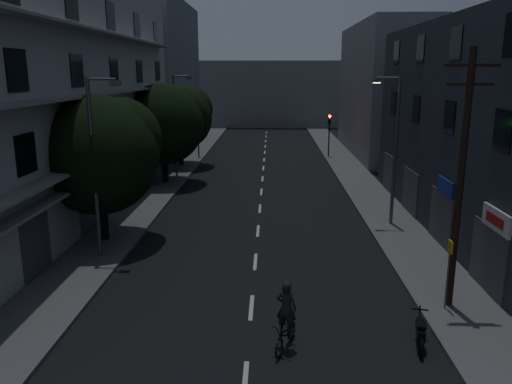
# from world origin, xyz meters

# --- Properties ---
(ground) EXTENTS (160.00, 160.00, 0.00)m
(ground) POSITION_xyz_m (0.00, 25.00, 0.00)
(ground) COLOR black
(ground) RESTS_ON ground
(sidewalk_left) EXTENTS (3.00, 90.00, 0.15)m
(sidewalk_left) POSITION_xyz_m (-7.50, 25.00, 0.07)
(sidewalk_left) COLOR #565659
(sidewalk_left) RESTS_ON ground
(sidewalk_right) EXTENTS (3.00, 90.00, 0.15)m
(sidewalk_right) POSITION_xyz_m (7.50, 25.00, 0.07)
(sidewalk_right) COLOR #565659
(sidewalk_right) RESTS_ON ground
(lane_markings) EXTENTS (0.15, 60.50, 0.01)m
(lane_markings) POSITION_xyz_m (0.00, 31.25, 0.01)
(lane_markings) COLOR beige
(lane_markings) RESTS_ON ground
(building_left) EXTENTS (7.00, 36.00, 14.00)m
(building_left) POSITION_xyz_m (-11.98, 18.00, 6.99)
(building_left) COLOR #AEAFA9
(building_left) RESTS_ON ground
(building_right) EXTENTS (6.19, 28.00, 11.00)m
(building_right) POSITION_xyz_m (11.99, 14.00, 5.50)
(building_right) COLOR #282D37
(building_right) RESTS_ON ground
(building_far_left) EXTENTS (6.00, 20.00, 16.00)m
(building_far_left) POSITION_xyz_m (-12.00, 48.00, 8.00)
(building_far_left) COLOR slate
(building_far_left) RESTS_ON ground
(building_far_right) EXTENTS (6.00, 20.00, 13.00)m
(building_far_right) POSITION_xyz_m (12.00, 42.00, 6.50)
(building_far_right) COLOR slate
(building_far_right) RESTS_ON ground
(building_far_end) EXTENTS (24.00, 8.00, 10.00)m
(building_far_end) POSITION_xyz_m (0.00, 70.00, 5.00)
(building_far_end) COLOR slate
(building_far_end) RESTS_ON ground
(tree_near) EXTENTS (5.81, 5.81, 7.17)m
(tree_near) POSITION_xyz_m (-7.62, 13.60, 4.63)
(tree_near) COLOR black
(tree_near) RESTS_ON sidewalk_left
(tree_mid) EXTENTS (6.03, 6.03, 7.42)m
(tree_mid) POSITION_xyz_m (-7.32, 26.96, 4.79)
(tree_mid) COLOR black
(tree_mid) RESTS_ON sidewalk_left
(tree_far) EXTENTS (5.75, 5.75, 7.12)m
(tree_far) POSITION_xyz_m (-7.39, 34.23, 4.61)
(tree_far) COLOR black
(tree_far) RESTS_ON sidewalk_left
(traffic_signal_far_right) EXTENTS (0.28, 0.37, 4.10)m
(traffic_signal_far_right) POSITION_xyz_m (6.40, 39.28, 3.10)
(traffic_signal_far_right) COLOR black
(traffic_signal_far_right) RESTS_ON sidewalk_right
(traffic_signal_far_left) EXTENTS (0.28, 0.37, 4.10)m
(traffic_signal_far_left) POSITION_xyz_m (-6.55, 38.94, 3.10)
(traffic_signal_far_left) COLOR black
(traffic_signal_far_left) RESTS_ON sidewalk_left
(street_lamp_left_near) EXTENTS (1.51, 0.25, 8.00)m
(street_lamp_left_near) POSITION_xyz_m (-6.97, 11.11, 4.60)
(street_lamp_left_near) COLOR #595A61
(street_lamp_left_near) RESTS_ON sidewalk_left
(street_lamp_right) EXTENTS (1.51, 0.25, 8.00)m
(street_lamp_right) POSITION_xyz_m (7.26, 16.69, 4.60)
(street_lamp_right) COLOR #57585E
(street_lamp_right) RESTS_ON sidewalk_right
(street_lamp_left_far) EXTENTS (1.51, 0.25, 8.00)m
(street_lamp_left_far) POSITION_xyz_m (-6.93, 29.78, 4.60)
(street_lamp_left_far) COLOR #525359
(street_lamp_left_far) RESTS_ON sidewalk_left
(utility_pole) EXTENTS (1.80, 0.24, 9.00)m
(utility_pole) POSITION_xyz_m (7.14, 6.66, 4.87)
(utility_pole) COLOR black
(utility_pole) RESTS_ON sidewalk_right
(bus_stop_sign) EXTENTS (0.06, 0.35, 2.52)m
(bus_stop_sign) POSITION_xyz_m (6.91, 6.38, 1.89)
(bus_stop_sign) COLOR #595B60
(bus_stop_sign) RESTS_ON sidewalk_right
(motorcycle) EXTENTS (0.61, 1.75, 1.13)m
(motorcycle) POSITION_xyz_m (5.34, 3.99, 0.45)
(motorcycle) COLOR black
(motorcycle) RESTS_ON ground
(cyclist) EXTENTS (1.20, 1.86, 2.23)m
(cyclist) POSITION_xyz_m (1.17, 3.80, 0.75)
(cyclist) COLOR black
(cyclist) RESTS_ON ground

